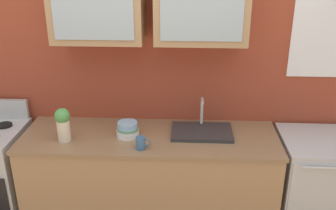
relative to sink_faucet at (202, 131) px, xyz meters
name	(u,v)px	position (x,y,z in m)	size (l,w,h in m)	color
back_wall_unit	(153,53)	(-0.42, 0.26, 0.59)	(3.66, 0.45, 2.75)	#993D28
counter	(151,183)	(-0.43, -0.06, -0.48)	(2.12, 0.67, 0.92)	#A87F56
sink_faucet	(202,131)	(0.00, 0.00, 0.00)	(0.50, 0.34, 0.28)	#2D2D30
bowl_stack	(128,129)	(-0.61, -0.08, 0.04)	(0.18, 0.18, 0.12)	white
vase	(63,124)	(-1.10, -0.18, 0.13)	(0.12, 0.12, 0.28)	beige
cup_near_sink	(141,143)	(-0.47, -0.29, 0.03)	(0.11, 0.07, 0.10)	#38608C
dishwasher	(311,188)	(0.94, -0.07, -0.48)	(0.58, 0.65, 0.92)	silver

